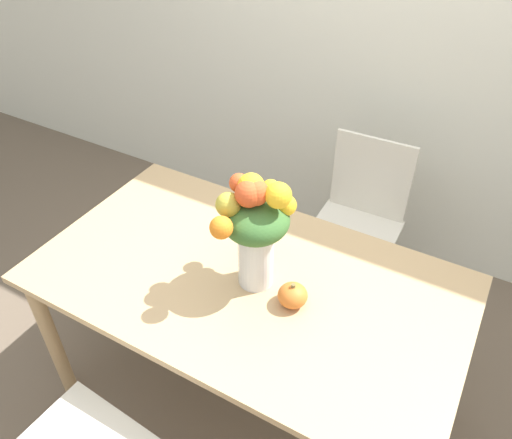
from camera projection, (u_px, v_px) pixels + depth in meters
name	position (u px, v px, depth m)	size (l,w,h in m)	color
ground_plane	(249.00, 392.00, 2.33)	(12.00, 12.00, 0.00)	brown
wall_back	(389.00, 14.00, 2.42)	(8.00, 0.06, 2.70)	silver
dining_table	(247.00, 293.00, 1.91)	(1.59, 0.90, 0.76)	tan
flower_vase	(255.00, 225.00, 1.68)	(0.23, 0.32, 0.45)	silver
pumpkin	(293.00, 295.00, 1.72)	(0.10, 0.10, 0.10)	orange
dining_chair_near_window	(357.00, 224.00, 2.54)	(0.43, 0.43, 0.91)	silver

